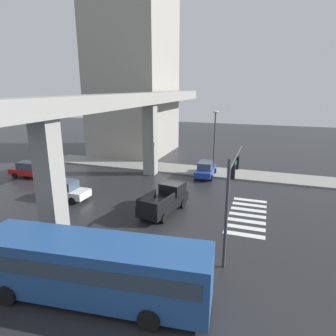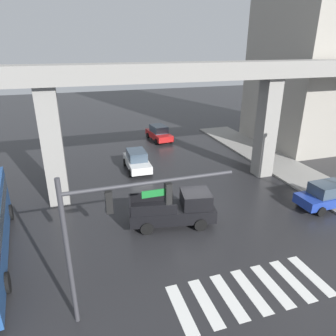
{
  "view_description": "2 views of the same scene",
  "coord_description": "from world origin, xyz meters",
  "px_view_note": "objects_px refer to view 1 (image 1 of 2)",
  "views": [
    {
      "loc": [
        -21.84,
        -7.36,
        9.65
      ],
      "look_at": [
        -0.14,
        0.05,
        3.29
      ],
      "focal_mm": 31.18,
      "sensor_mm": 36.0,
      "label": 1
    },
    {
      "loc": [
        -6.8,
        -15.51,
        10.23
      ],
      "look_at": [
        -1.03,
        2.39,
        2.67
      ],
      "focal_mm": 32.91,
      "sensor_mm": 36.0,
      "label": 2
    }
  ],
  "objects_px": {
    "city_bus": "(93,266)",
    "sedan_blue": "(206,169)",
    "sedan_white": "(65,190)",
    "sedan_red": "(30,169)",
    "street_lamp_near_corner": "(215,136)",
    "pickup_truck": "(166,200)",
    "traffic_signal_mast": "(232,183)"
  },
  "relations": [
    {
      "from": "pickup_truck",
      "to": "sedan_white",
      "type": "bearing_deg",
      "value": 92.35
    },
    {
      "from": "sedan_red",
      "to": "street_lamp_near_corner",
      "type": "height_order",
      "value": "street_lamp_near_corner"
    },
    {
      "from": "city_bus",
      "to": "pickup_truck",
      "type": "bearing_deg",
      "value": 1.02
    },
    {
      "from": "city_bus",
      "to": "traffic_signal_mast",
      "type": "distance_m",
      "value": 8.6
    },
    {
      "from": "sedan_red",
      "to": "sedan_white",
      "type": "xyz_separation_m",
      "value": [
        -4.33,
        -7.98,
        0.0
      ]
    },
    {
      "from": "pickup_truck",
      "to": "city_bus",
      "type": "xyz_separation_m",
      "value": [
        -10.61,
        -0.19,
        0.73
      ]
    },
    {
      "from": "traffic_signal_mast",
      "to": "street_lamp_near_corner",
      "type": "relative_size",
      "value": 0.9
    },
    {
      "from": "sedan_white",
      "to": "sedan_red",
      "type": "bearing_deg",
      "value": 61.51
    },
    {
      "from": "city_bus",
      "to": "sedan_white",
      "type": "distance_m",
      "value": 14.03
    },
    {
      "from": "pickup_truck",
      "to": "sedan_blue",
      "type": "height_order",
      "value": "pickup_truck"
    },
    {
      "from": "pickup_truck",
      "to": "city_bus",
      "type": "bearing_deg",
      "value": -178.98
    },
    {
      "from": "pickup_truck",
      "to": "sedan_blue",
      "type": "bearing_deg",
      "value": -5.95
    },
    {
      "from": "city_bus",
      "to": "street_lamp_near_corner",
      "type": "relative_size",
      "value": 1.52
    },
    {
      "from": "pickup_truck",
      "to": "sedan_blue",
      "type": "relative_size",
      "value": 1.23
    },
    {
      "from": "traffic_signal_mast",
      "to": "sedan_red",
      "type": "bearing_deg",
      "value": 69.9
    },
    {
      "from": "city_bus",
      "to": "sedan_blue",
      "type": "bearing_deg",
      "value": -2.44
    },
    {
      "from": "street_lamp_near_corner",
      "to": "sedan_white",
      "type": "bearing_deg",
      "value": 135.46
    },
    {
      "from": "city_bus",
      "to": "street_lamp_near_corner",
      "type": "height_order",
      "value": "street_lamp_near_corner"
    },
    {
      "from": "city_bus",
      "to": "sedan_blue",
      "type": "relative_size",
      "value": 2.53
    },
    {
      "from": "city_bus",
      "to": "street_lamp_near_corner",
      "type": "distance_m",
      "value": 21.85
    },
    {
      "from": "city_bus",
      "to": "street_lamp_near_corner",
      "type": "bearing_deg",
      "value": -4.34
    },
    {
      "from": "sedan_blue",
      "to": "sedan_white",
      "type": "bearing_deg",
      "value": 135.82
    },
    {
      "from": "sedan_blue",
      "to": "street_lamp_near_corner",
      "type": "relative_size",
      "value": 0.6
    },
    {
      "from": "street_lamp_near_corner",
      "to": "traffic_signal_mast",
      "type": "bearing_deg",
      "value": -166.42
    },
    {
      "from": "street_lamp_near_corner",
      "to": "pickup_truck",
      "type": "bearing_deg",
      "value": 170.57
    },
    {
      "from": "pickup_truck",
      "to": "city_bus",
      "type": "height_order",
      "value": "city_bus"
    },
    {
      "from": "sedan_red",
      "to": "sedan_white",
      "type": "height_order",
      "value": "same"
    },
    {
      "from": "pickup_truck",
      "to": "traffic_signal_mast",
      "type": "xyz_separation_m",
      "value": [
        -4.44,
        -5.55,
        3.39
      ]
    },
    {
      "from": "sedan_red",
      "to": "pickup_truck",
      "type": "bearing_deg",
      "value": -102.81
    },
    {
      "from": "city_bus",
      "to": "sedan_red",
      "type": "xyz_separation_m",
      "value": [
        14.56,
        17.54,
        -0.87
      ]
    },
    {
      "from": "sedan_red",
      "to": "street_lamp_near_corner",
      "type": "xyz_separation_m",
      "value": [
        7.05,
        -19.18,
        3.7
      ]
    },
    {
      "from": "sedan_blue",
      "to": "street_lamp_near_corner",
      "type": "distance_m",
      "value": 3.83
    }
  ]
}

